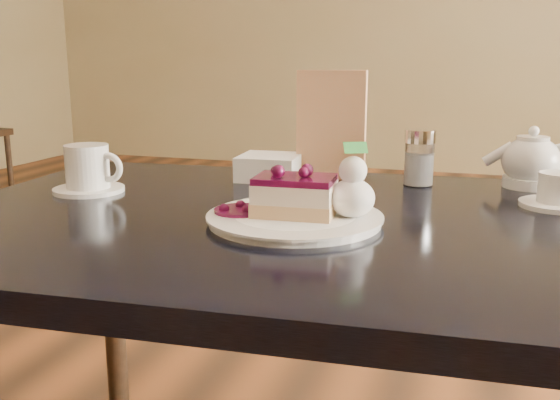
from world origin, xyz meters
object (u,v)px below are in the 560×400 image
(main_table, at_px, (301,262))
(coffee_set, at_px, (89,171))
(cheesecake_slice, at_px, (295,196))
(tea_set, at_px, (535,168))
(dessert_plate, at_px, (295,219))

(main_table, bearing_deg, coffee_set, 169.76)
(cheesecake_slice, height_order, tea_set, tea_set)
(dessert_plate, bearing_deg, tea_set, 45.09)
(dessert_plate, xyz_separation_m, tea_set, (0.35, 0.35, 0.04))
(dessert_plate, bearing_deg, coffee_set, 167.22)
(cheesecake_slice, height_order, coffee_set, coffee_set)
(main_table, height_order, dessert_plate, dessert_plate)
(main_table, height_order, coffee_set, coffee_set)
(tea_set, bearing_deg, coffee_set, -161.46)
(coffee_set, bearing_deg, main_table, -6.34)
(main_table, height_order, tea_set, tea_set)
(cheesecake_slice, bearing_deg, tea_set, 41.19)
(main_table, height_order, cheesecake_slice, cheesecake_slice)
(coffee_set, relative_size, tea_set, 0.51)
(cheesecake_slice, xyz_separation_m, coffee_set, (-0.42, 0.09, -0.00))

